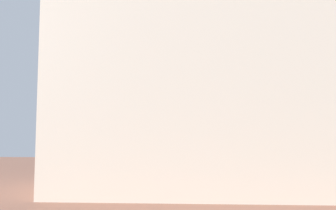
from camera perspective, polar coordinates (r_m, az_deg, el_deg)
landmark_building at (r=30.69m, az=6.02°, el=5.11°), size 25.27×11.57×37.51m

